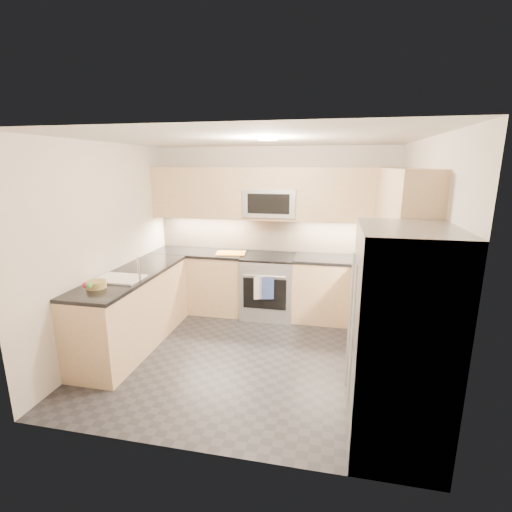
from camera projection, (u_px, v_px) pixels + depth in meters
name	position (u px, v px, depth m)	size (l,w,h in m)	color
floor	(250.00, 355.00, 4.47)	(3.60, 3.20, 0.00)	#25242A
ceiling	(249.00, 139.00, 3.87)	(3.60, 3.20, 0.02)	beige
wall_back	(273.00, 231.00, 5.69)	(3.60, 0.02, 2.50)	beige
wall_front	(200.00, 306.00, 2.65)	(3.60, 0.02, 2.50)	beige
wall_left	(106.00, 248.00, 4.53)	(0.02, 3.20, 2.50)	beige
wall_right	(420.00, 263.00, 3.81)	(0.02, 3.20, 2.50)	beige
base_cab_back_left	(201.00, 282.00, 5.82)	(1.42, 0.60, 0.90)	tan
base_cab_back_right	(343.00, 291.00, 5.38)	(1.42, 0.60, 0.90)	tan
base_cab_right	(381.00, 326.00, 4.21)	(0.60, 1.70, 0.90)	tan
base_cab_peninsula	(134.00, 311.00, 4.66)	(0.60, 2.00, 0.90)	tan
countertop_back_left	(199.00, 253.00, 5.70)	(1.42, 0.63, 0.04)	black
countertop_back_right	(344.00, 260.00, 5.27)	(1.42, 0.63, 0.04)	black
countertop_right	(385.00, 287.00, 4.10)	(0.63, 1.70, 0.04)	black
countertop_peninsula	(131.00, 275.00, 4.55)	(0.63, 2.00, 0.04)	black
upper_cab_back	(271.00, 194.00, 5.39)	(3.60, 0.35, 0.75)	tan
upper_cab_right	(403.00, 204.00, 3.97)	(0.35, 1.95, 0.75)	tan
backsplash_back	(273.00, 234.00, 5.70)	(3.60, 0.01, 0.51)	tan
backsplash_right	(410.00, 258.00, 4.26)	(0.01, 2.30, 0.51)	tan
gas_range	(269.00, 286.00, 5.57)	(0.76, 0.65, 0.91)	#97989E
range_cooktop	(269.00, 257.00, 5.46)	(0.76, 0.65, 0.03)	black
oven_door_glass	(265.00, 294.00, 5.26)	(0.62, 0.02, 0.45)	black
oven_handle	(264.00, 276.00, 5.18)	(0.02, 0.02, 0.60)	#B2B5BA
microwave	(271.00, 202.00, 5.39)	(0.76, 0.40, 0.40)	#A8ABB0
microwave_door	(268.00, 204.00, 5.20)	(0.60, 0.01, 0.28)	black
refrigerator	(399.00, 342.00, 2.88)	(0.70, 0.90, 1.80)	gray
fridge_handle_left	(351.00, 342.00, 2.77)	(0.02, 0.02, 1.20)	#B2B5BA
fridge_handle_right	(350.00, 322.00, 3.11)	(0.02, 0.02, 1.20)	#B2B5BA
sink_basin	(120.00, 284.00, 4.32)	(0.52, 0.38, 0.16)	white
faucet	(139.00, 269.00, 4.22)	(0.03, 0.03, 0.28)	silver
utensil_bowl	(364.00, 256.00, 5.08)	(0.26, 0.26, 0.15)	#72BF52
cutting_board	(231.00, 253.00, 5.54)	(0.43, 0.30, 0.01)	orange
fruit_basket	(96.00, 284.00, 4.00)	(0.21, 0.21, 0.08)	#A1874B
fruit_apple	(85.00, 285.00, 3.74)	(0.06, 0.06, 0.06)	#A8132F
fruit_pear	(89.00, 285.00, 3.74)	(0.07, 0.07, 0.07)	#53A345
dish_towel_check	(260.00, 288.00, 5.21)	(0.18, 0.01, 0.33)	silver
dish_towel_blue	(268.00, 288.00, 5.19)	(0.17, 0.01, 0.32)	navy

